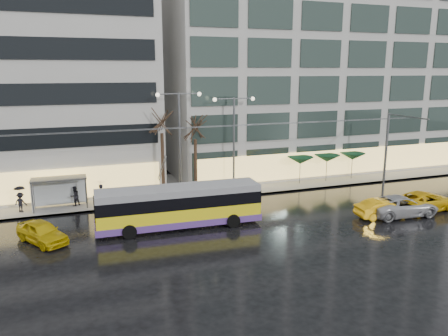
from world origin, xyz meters
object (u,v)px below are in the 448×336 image
trolleybus (179,208)px  street_lamp_near (180,130)px  bus_shelter (54,186)px  taxi_a (42,232)px

trolleybus → street_lamp_near: street_lamp_near is taller
trolleybus → street_lamp_near: 8.87m
bus_shelter → trolleybus: bearing=-40.7°
street_lamp_near → bus_shelter: bearing=-179.4°
street_lamp_near → taxi_a: (-11.08, -7.20, -5.27)m
trolleybus → bus_shelter: trolleybus is taller
bus_shelter → street_lamp_near: (10.38, 0.11, 4.03)m
bus_shelter → taxi_a: bearing=-95.7°
trolleybus → bus_shelter: bearing=139.3°
trolleybus → taxi_a: bearing=178.9°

